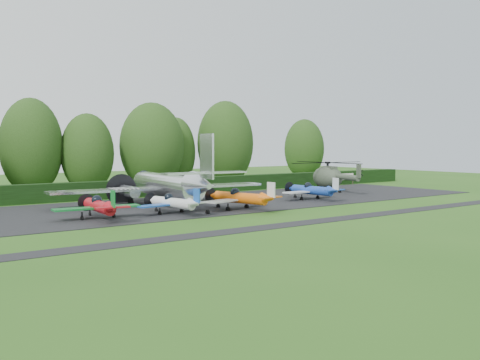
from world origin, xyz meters
TOP-DOWN VIEW (x-y plane):
  - ground at (0.00, 0.00)m, footprint 160.00×160.00m
  - apron at (0.00, 10.00)m, footprint 70.00×18.00m
  - taxiway_verge at (0.00, -6.00)m, footprint 70.00×2.00m
  - hedgerow at (0.00, 21.00)m, footprint 90.00×1.60m
  - transport_plane at (-2.93, 11.09)m, footprint 22.88×17.54m
  - light_plane_red at (-12.53, 5.12)m, footprint 7.07×7.43m
  - light_plane_white at (-6.03, 4.57)m, footprint 6.53×6.86m
  - light_plane_orange at (0.50, 3.54)m, footprint 7.36×7.74m
  - light_plane_blue at (12.27, 6.21)m, footprint 6.93×7.28m
  - helicopter at (21.97, 13.26)m, footprint 12.00×14.05m
  - sign_board at (31.82, 19.11)m, footprint 3.12×0.12m
  - tree_0 at (4.25, 28.79)m, footprint 8.63×8.63m
  - tree_1 at (-4.48, 29.27)m, footprint 6.61×6.61m
  - tree_3 at (16.81, 29.49)m, footprint 8.41×8.41m
  - tree_5 at (-10.84, 31.02)m, footprint 7.42×7.42m
  - tree_7 at (37.26, 34.21)m, footprint 7.09×7.09m
  - tree_8 at (9.61, 31.67)m, footprint 5.56×5.56m

SIDE VIEW (x-z plane):
  - ground at x=0.00m, z-range 0.00..0.00m
  - hedgerow at x=0.00m, z-range -1.00..1.00m
  - taxiway_verge at x=0.00m, z-range 0.00..0.00m
  - apron at x=0.00m, z-range 0.00..0.01m
  - light_plane_white at x=-6.03m, z-range -0.21..2.30m
  - light_plane_blue at x=12.27m, z-range -0.22..2.44m
  - light_plane_red at x=-12.53m, z-range -0.23..2.49m
  - light_plane_orange at x=0.50m, z-range -0.24..2.59m
  - sign_board at x=31.82m, z-range 0.31..2.06m
  - transport_plane at x=-2.93m, z-range -1.62..5.71m
  - helicopter at x=21.97m, z-range 0.14..4.01m
  - tree_8 at x=9.61m, z-range -0.02..10.04m
  - tree_1 at x=-4.48m, z-range -0.01..10.04m
  - tree_7 at x=37.26m, z-range -0.01..10.65m
  - tree_0 at x=4.25m, z-range -0.01..11.77m
  - tree_5 at x=-10.84m, z-range -0.01..11.78m
  - tree_3 at x=16.81m, z-range -0.01..12.62m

